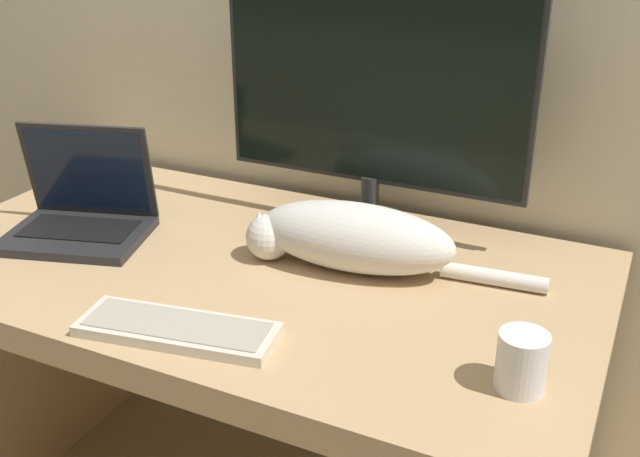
{
  "coord_description": "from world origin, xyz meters",
  "views": [
    {
      "loc": [
        0.73,
        -0.79,
        1.47
      ],
      "look_at": [
        0.18,
        0.36,
        0.9
      ],
      "focal_mm": 42.0,
      "sensor_mm": 36.0,
      "label": 1
    }
  ],
  "objects": [
    {
      "name": "desk",
      "position": [
        0.0,
        0.4,
        0.6
      ],
      "size": [
        1.43,
        0.79,
        0.77
      ],
      "color": "tan",
      "rests_on": "ground_plane"
    },
    {
      "name": "monitor",
      "position": [
        0.16,
        0.66,
        1.06
      ],
      "size": [
        0.68,
        0.2,
        0.54
      ],
      "color": "#282828",
      "rests_on": "desk"
    },
    {
      "name": "laptop",
      "position": [
        -0.4,
        0.36,
        0.81
      ],
      "size": [
        0.35,
        0.3,
        0.24
      ],
      "rotation": [
        0.0,
        0.0,
        0.29
      ],
      "color": "#232326",
      "rests_on": "desk"
    },
    {
      "name": "external_keyboard",
      "position": [
        0.03,
        0.1,
        0.78
      ],
      "size": [
        0.36,
        0.17,
        0.02
      ],
      "rotation": [
        0.0,
        0.0,
        0.17
      ],
      "color": "beige",
      "rests_on": "desk"
    },
    {
      "name": "cat",
      "position": [
        0.2,
        0.47,
        0.84
      ],
      "size": [
        0.6,
        0.19,
        0.14
      ],
      "rotation": [
        0.0,
        0.0,
        0.09
      ],
      "color": "silver",
      "rests_on": "desk"
    },
    {
      "name": "coffee_mug",
      "position": [
        0.6,
        0.21,
        0.81
      ],
      "size": [
        0.08,
        0.08,
        0.1
      ],
      "color": "white",
      "rests_on": "desk"
    }
  ]
}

